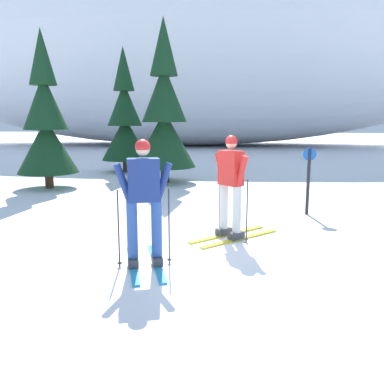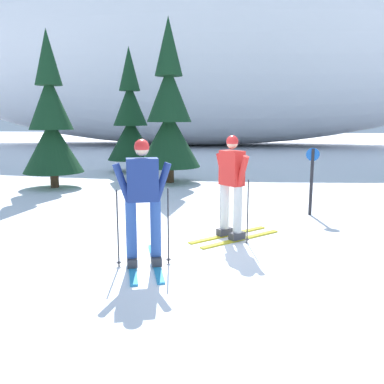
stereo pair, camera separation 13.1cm
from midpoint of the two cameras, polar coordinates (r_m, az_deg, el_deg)
ground_plane at (r=6.48m, az=0.64°, el=-8.24°), size 120.00×120.00×0.00m
skier_navy_jacket at (r=5.58m, az=-6.29°, el=-1.22°), size 0.91×1.63×1.79m
skier_red_jacket at (r=6.92m, az=6.20°, el=0.92°), size 1.54×1.51×1.79m
pine_tree_far_left at (r=12.89m, az=-19.02°, el=9.19°), size 1.80×1.80×4.66m
pine_tree_center_left at (r=16.20m, az=-8.47°, el=9.96°), size 1.86×1.86×4.82m
pine_tree_center_right at (r=13.23m, az=-2.97°, el=10.77°), size 2.02×2.02×5.23m
snow_ridge_background at (r=33.94m, az=0.19°, el=20.10°), size 49.05×19.91×15.79m
trail_marker_post at (r=9.06m, az=16.96°, el=2.01°), size 0.28×0.07×1.46m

